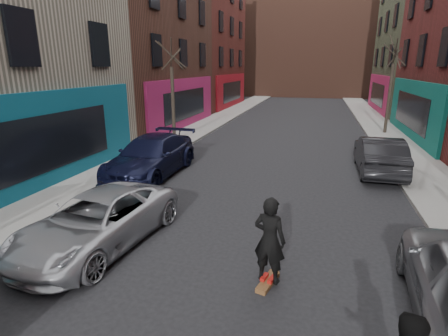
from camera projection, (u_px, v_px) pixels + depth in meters
The scene contains 10 objects.
sidewalk_left at pixel (226, 115), 31.72m from camera, with size 2.50×84.00×0.13m, color gray.
sidewalk_right at pixel (373, 120), 28.60m from camera, with size 2.50×84.00×0.13m, color gray.
building_far at pixel (310, 48), 52.32m from camera, with size 40.00×10.00×14.00m, color #47281E.
tree_left_far at pixel (172, 84), 19.65m from camera, with size 2.00×2.00×6.50m, color black, non-canonical shape.
tree_right_far at pixel (392, 79), 22.08m from camera, with size 2.00×2.00×6.80m, color black, non-canonical shape.
parked_left_far at pixel (98, 221), 8.61m from camera, with size 2.18×4.73×1.32m, color #9C9EA4.
parked_left_end at pixel (151, 156), 14.23m from camera, with size 2.22×5.47×1.59m, color black.
parked_right_end at pixel (379, 155), 14.57m from camera, with size 1.62×4.66×1.53m, color black.
skateboard at pixel (268, 282), 7.19m from camera, with size 0.22×0.80×0.10m, color brown.
skateboarder at pixel (270, 240), 6.92m from camera, with size 0.66×0.43×1.81m, color black.
Camera 1 is at (1.87, -0.75, 4.32)m, focal length 28.00 mm.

